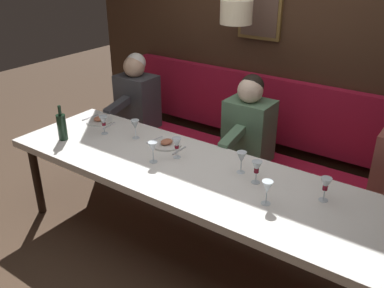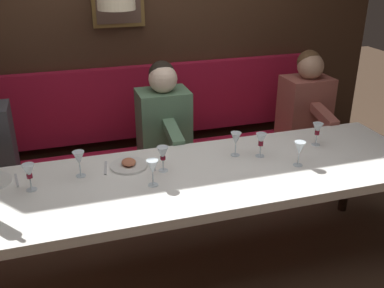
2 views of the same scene
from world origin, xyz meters
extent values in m
plane|color=#4C3828|center=(0.00, 0.00, 0.00)|extent=(12.00, 12.00, 0.00)
cube|color=white|center=(0.00, 0.00, 0.71)|extent=(0.90, 3.02, 0.06)
cylinder|color=black|center=(0.35, -1.41, 0.34)|extent=(0.07, 0.07, 0.68)
cube|color=maroon|center=(0.89, 0.00, 0.23)|extent=(0.52, 3.22, 0.45)
cube|color=#382316|center=(1.48, 0.00, 1.45)|extent=(0.10, 4.42, 2.90)
cube|color=maroon|center=(1.39, 0.00, 0.77)|extent=(0.10, 3.22, 0.64)
cube|color=#934C42|center=(0.89, -1.29, 0.73)|extent=(0.30, 0.40, 0.56)
sphere|color=#A37A60|center=(0.87, -1.29, 1.11)|extent=(0.22, 0.22, 0.22)
sphere|color=#4C331E|center=(0.90, -1.29, 1.14)|extent=(0.20, 0.20, 0.20)
cube|color=#934C42|center=(0.60, -1.29, 0.77)|extent=(0.33, 0.09, 0.14)
cube|color=#567A5B|center=(0.89, -0.02, 0.73)|extent=(0.30, 0.40, 0.56)
sphere|color=beige|center=(0.87, -0.02, 1.11)|extent=(0.22, 0.22, 0.22)
sphere|color=black|center=(0.90, -0.02, 1.14)|extent=(0.20, 0.20, 0.20)
cube|color=#567A5B|center=(0.60, -0.02, 0.77)|extent=(0.33, 0.09, 0.14)
cube|color=silver|center=(0.23, 1.05, 0.74)|extent=(0.17, 0.04, 0.01)
cylinder|color=silver|center=(0.22, 0.38, 0.75)|extent=(0.24, 0.24, 0.01)
ellipsoid|color=#B76647|center=(0.22, 0.38, 0.77)|extent=(0.11, 0.09, 0.04)
cube|color=silver|center=(0.20, 0.23, 0.74)|extent=(0.17, 0.02, 0.01)
cube|color=silver|center=(0.24, 0.52, 0.74)|extent=(0.18, 0.04, 0.01)
cylinder|color=silver|center=(0.16, -0.94, 0.74)|extent=(0.06, 0.06, 0.00)
cylinder|color=silver|center=(0.16, -0.94, 0.78)|extent=(0.01, 0.01, 0.07)
cone|color=silver|center=(0.16, -0.94, 0.86)|extent=(0.07, 0.07, 0.08)
cylinder|color=maroon|center=(0.16, -0.94, 0.84)|extent=(0.03, 0.03, 0.03)
cylinder|color=silver|center=(0.11, -0.49, 0.74)|extent=(0.06, 0.06, 0.00)
cylinder|color=silver|center=(0.11, -0.49, 0.78)|extent=(0.01, 0.01, 0.07)
cone|color=silver|center=(0.11, -0.49, 0.86)|extent=(0.07, 0.07, 0.08)
cylinder|color=maroon|center=(0.11, -0.49, 0.84)|extent=(0.03, 0.03, 0.03)
cylinder|color=silver|center=(0.09, 0.96, 0.74)|extent=(0.06, 0.06, 0.00)
cylinder|color=silver|center=(0.09, 0.96, 0.78)|extent=(0.01, 0.01, 0.07)
cone|color=silver|center=(0.09, 0.96, 0.86)|extent=(0.07, 0.07, 0.08)
cylinder|color=maroon|center=(0.09, 0.96, 0.83)|extent=(0.03, 0.03, 0.02)
cylinder|color=silver|center=(-0.09, -0.66, 0.74)|extent=(0.06, 0.06, 0.00)
cylinder|color=silver|center=(-0.09, -0.66, 0.78)|extent=(0.01, 0.01, 0.07)
cone|color=silver|center=(-0.09, -0.66, 0.86)|extent=(0.07, 0.07, 0.08)
cylinder|color=silver|center=(0.18, 0.68, 0.74)|extent=(0.06, 0.06, 0.00)
cylinder|color=silver|center=(0.18, 0.68, 0.78)|extent=(0.01, 0.01, 0.07)
cone|color=silver|center=(0.18, 0.68, 0.86)|extent=(0.07, 0.07, 0.08)
cylinder|color=silver|center=(0.17, -0.33, 0.74)|extent=(0.06, 0.06, 0.00)
cylinder|color=silver|center=(0.17, -0.33, 0.78)|extent=(0.01, 0.01, 0.07)
cone|color=silver|center=(0.17, -0.33, 0.86)|extent=(0.07, 0.07, 0.08)
cylinder|color=silver|center=(0.10, 0.18, 0.74)|extent=(0.06, 0.06, 0.00)
cylinder|color=silver|center=(0.10, 0.18, 0.78)|extent=(0.01, 0.01, 0.07)
cone|color=silver|center=(0.10, 0.18, 0.86)|extent=(0.07, 0.07, 0.08)
cylinder|color=maroon|center=(0.10, 0.18, 0.83)|extent=(0.03, 0.03, 0.02)
cylinder|color=silver|center=(-0.07, 0.28, 0.74)|extent=(0.06, 0.06, 0.00)
cylinder|color=silver|center=(-0.07, 0.28, 0.78)|extent=(0.01, 0.01, 0.07)
cone|color=silver|center=(-0.07, 0.28, 0.86)|extent=(0.07, 0.07, 0.08)
camera|label=1|loc=(-2.17, -1.55, 2.22)|focal=38.95mm
camera|label=2|loc=(-2.29, 0.74, 2.01)|focal=41.17mm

